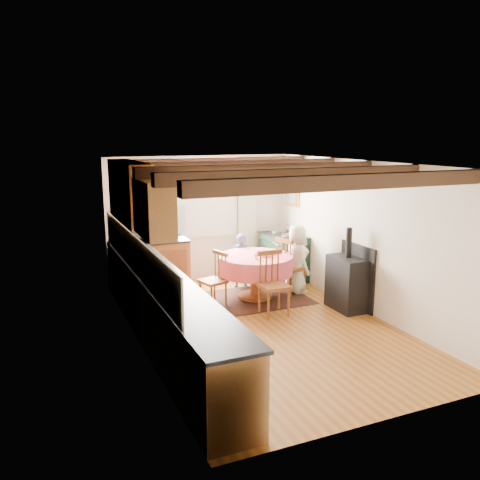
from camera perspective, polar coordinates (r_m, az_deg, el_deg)
name	(u,v)px	position (r m, az deg, el deg)	size (l,w,h in m)	color
floor	(261,326)	(7.54, 2.44, -9.75)	(3.60, 5.50, 0.00)	#9A6120
ceiling	(263,163)	(7.02, 2.62, 8.77)	(3.60, 5.50, 0.00)	white
wall_back	(200,218)	(9.69, -4.58, 2.49)	(3.60, 0.00, 2.40)	silver
wall_front	(389,306)	(4.96, 16.63, -7.29)	(3.60, 0.00, 2.40)	silver
wall_left	(137,259)	(6.62, -11.64, -2.18)	(0.00, 5.50, 2.40)	silver
wall_right	(364,237)	(8.12, 14.04, 0.31)	(0.00, 5.50, 2.40)	silver
beam_a	(347,182)	(5.30, 12.16, 6.49)	(3.60, 0.16, 0.16)	#301D12
beam_b	(299,175)	(6.14, 6.73, 7.40)	(3.60, 0.16, 0.16)	#301D12
beam_c	(263,170)	(7.02, 2.61, 8.03)	(3.60, 0.16, 0.16)	#301D12
beam_d	(235,166)	(7.93, -0.58, 8.50)	(3.60, 0.16, 0.16)	#301D12
beam_e	(213,162)	(8.86, -3.11, 8.85)	(3.60, 0.16, 0.16)	#301D12
splash_left	(134,254)	(6.91, -11.99, -1.60)	(0.02, 4.50, 0.55)	beige
splash_back	(149,222)	(9.40, -10.32, 2.04)	(1.40, 0.02, 0.55)	beige
base_cabinet_left	(162,312)	(6.91, -8.92, -8.08)	(0.60, 5.30, 0.88)	brown
base_cabinet_back	(152,265)	(9.28, -10.05, -2.88)	(1.30, 0.60, 0.88)	brown
worktop_left	(162,279)	(6.77, -8.88, -4.40)	(0.64, 5.30, 0.04)	black
worktop_back	(151,241)	(9.16, -10.12, -0.12)	(1.30, 0.64, 0.04)	black
wall_cabinet_glass	(130,192)	(7.68, -12.49, 5.41)	(0.34, 1.80, 0.90)	brown
wall_cabinet_solid	(154,208)	(6.24, -9.81, 3.58)	(0.34, 0.90, 0.70)	brown
window_frame	(205,198)	(9.65, -4.03, 4.86)	(1.34, 0.03, 1.54)	white
window_pane	(205,198)	(9.65, -4.04, 4.87)	(1.20, 0.01, 1.40)	white
curtain_left	(164,227)	(9.40, -8.70, 1.48)	(0.35, 0.10, 2.10)	silver
curtain_right	(247,221)	(9.96, 0.80, 2.20)	(0.35, 0.10, 2.10)	silver
curtain_rod	(206,166)	(9.51, -3.91, 8.39)	(0.03, 0.03, 2.00)	black
wall_picture	(292,191)	(9.93, 5.99, 5.61)	(0.04, 0.50, 0.60)	gold
wall_plate	(250,190)	(9.98, 1.17, 5.70)	(0.30, 0.30, 0.02)	silver
rug	(255,298)	(8.71, 1.73, -6.67)	(1.76, 1.37, 0.01)	black
dining_table	(255,277)	(8.60, 1.74, -4.28)	(1.28, 1.28, 0.77)	#E34F6E
chair_near	(274,284)	(7.84, 3.91, -5.01)	(0.43, 0.45, 1.01)	brown
chair_left	(213,279)	(8.26, -3.12, -4.48)	(0.39, 0.41, 0.91)	brown
chair_right	(291,265)	(8.91, 5.83, -2.90)	(0.44, 0.46, 1.03)	brown
aga_range	(283,256)	(9.79, 4.99, -1.88)	(0.64, 0.98, 0.90)	black
cast_iron_stove	(347,269)	(8.19, 12.18, -3.26)	(0.41, 0.68, 1.35)	black
child_far	(240,260)	(9.23, 0.04, -2.35)	(0.37, 0.24, 1.01)	#3D506B
child_right	(297,259)	(8.92, 6.50, -2.20)	(0.60, 0.39, 1.23)	beige
bowl_a	(266,253)	(8.59, 3.03, -1.46)	(0.22, 0.22, 0.05)	silver
bowl_b	(265,255)	(8.43, 2.83, -1.71)	(0.19, 0.19, 0.06)	silver
cup	(257,257)	(8.24, 1.91, -1.93)	(0.09, 0.09, 0.08)	silver
canister_tall	(132,235)	(9.16, -12.21, 0.61)	(0.13, 0.13, 0.22)	#262628
canister_wide	(151,233)	(9.27, -10.10, 0.77)	(0.18, 0.18, 0.19)	#262628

